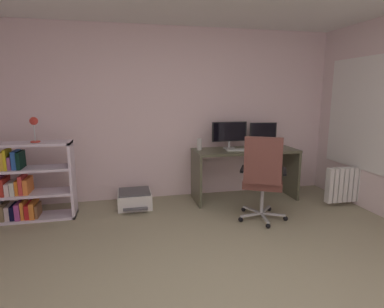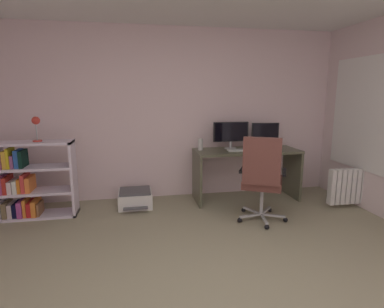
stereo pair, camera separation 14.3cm
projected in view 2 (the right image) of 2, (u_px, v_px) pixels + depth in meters
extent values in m
cube|color=silver|center=(174.00, 114.00, 4.69)|extent=(4.98, 0.10, 2.53)
cube|color=white|center=(368.00, 114.00, 4.15)|extent=(0.01, 1.29, 1.45)
cube|color=white|center=(367.00, 114.00, 4.15)|extent=(0.02, 1.37, 1.53)
cube|color=#52523E|center=(247.00, 151.00, 4.57)|extent=(1.53, 0.59, 0.04)
cube|color=#52523E|center=(197.00, 178.00, 4.51)|extent=(0.04, 0.56, 0.72)
cube|color=#52523E|center=(292.00, 173.00, 4.78)|extent=(0.04, 0.56, 0.72)
cylinder|color=#B2B5B7|center=(230.00, 148.00, 4.66)|extent=(0.18, 0.18, 0.01)
cylinder|color=#B2B5B7|center=(231.00, 144.00, 4.65)|extent=(0.03, 0.03, 0.11)
cube|color=black|center=(231.00, 132.00, 4.61)|extent=(0.53, 0.04, 0.29)
cube|color=black|center=(231.00, 132.00, 4.59)|extent=(0.50, 0.01, 0.27)
cylinder|color=#B2B5B7|center=(264.00, 147.00, 4.76)|extent=(0.18, 0.18, 0.01)
cylinder|color=#B2B5B7|center=(265.00, 143.00, 4.74)|extent=(0.03, 0.03, 0.13)
cube|color=black|center=(265.00, 131.00, 4.71)|extent=(0.42, 0.07, 0.25)
cube|color=black|center=(266.00, 131.00, 4.69)|extent=(0.39, 0.04, 0.23)
cube|color=silver|center=(239.00, 150.00, 4.47)|extent=(0.35, 0.15, 0.02)
cube|color=black|center=(256.00, 149.00, 4.54)|extent=(0.07, 0.10, 0.03)
cylinder|color=silver|center=(200.00, 144.00, 4.51)|extent=(0.07, 0.07, 0.17)
cube|color=#B7BABC|center=(273.00, 215.00, 3.89)|extent=(0.28, 0.17, 0.02)
sphere|color=black|center=(285.00, 220.00, 3.85)|extent=(0.06, 0.06, 0.06)
cube|color=#B7BABC|center=(265.00, 211.00, 4.05)|extent=(0.24, 0.23, 0.02)
sphere|color=black|center=(270.00, 210.00, 4.18)|extent=(0.06, 0.06, 0.06)
cube|color=#B7BABC|center=(252.00, 211.00, 4.05)|extent=(0.16, 0.28, 0.02)
sphere|color=black|center=(244.00, 210.00, 4.17)|extent=(0.06, 0.06, 0.06)
cube|color=#B7BABC|center=(251.00, 216.00, 3.88)|extent=(0.30, 0.08, 0.02)
sphere|color=black|center=(240.00, 220.00, 3.84)|extent=(0.06, 0.06, 0.06)
cube|color=#B7BABC|center=(264.00, 219.00, 3.78)|extent=(0.08, 0.30, 0.02)
sphere|color=black|center=(267.00, 227.00, 3.64)|extent=(0.06, 0.06, 0.06)
cylinder|color=#B7BABC|center=(262.00, 200.00, 3.89)|extent=(0.04, 0.04, 0.37)
cube|color=brown|center=(262.00, 182.00, 3.85)|extent=(0.64, 0.65, 0.10)
cube|color=brown|center=(262.00, 161.00, 3.53)|extent=(0.41, 0.26, 0.55)
cube|color=black|center=(242.00, 169.00, 3.89)|extent=(0.19, 0.32, 0.03)
cube|color=black|center=(284.00, 172.00, 3.75)|extent=(0.19, 0.32, 0.03)
cube|color=silver|center=(0.00, 181.00, 3.88)|extent=(0.03, 0.34, 0.98)
cube|color=silver|center=(74.00, 178.00, 4.04)|extent=(0.03, 0.34, 0.98)
cube|color=silver|center=(34.00, 143.00, 3.87)|extent=(0.91, 0.34, 0.03)
cube|color=silver|center=(41.00, 215.00, 4.06)|extent=(0.91, 0.34, 0.03)
cube|color=silver|center=(39.00, 191.00, 3.99)|extent=(0.85, 0.34, 0.03)
cube|color=silver|center=(37.00, 167.00, 3.93)|extent=(0.85, 0.34, 0.03)
cube|color=#796445|center=(7.00, 209.00, 3.95)|extent=(0.05, 0.27, 0.20)
cube|color=silver|center=(13.00, 209.00, 3.97)|extent=(0.05, 0.24, 0.17)
cube|color=black|center=(17.00, 209.00, 3.98)|extent=(0.06, 0.25, 0.17)
cube|color=#A03E8A|center=(23.00, 207.00, 3.99)|extent=(0.06, 0.29, 0.20)
cube|color=orange|center=(27.00, 206.00, 4.00)|extent=(0.04, 0.26, 0.22)
cube|color=red|center=(32.00, 207.00, 4.02)|extent=(0.05, 0.28, 0.18)
cube|color=orange|center=(36.00, 206.00, 4.03)|extent=(0.06, 0.30, 0.20)
cube|color=brown|center=(40.00, 208.00, 4.03)|extent=(0.03, 0.25, 0.16)
cube|color=#9E3F75|center=(4.00, 183.00, 3.89)|extent=(0.04, 0.29, 0.23)
cube|color=red|center=(8.00, 184.00, 3.90)|extent=(0.04, 0.29, 0.21)
cube|color=silver|center=(13.00, 186.00, 3.92)|extent=(0.05, 0.29, 0.15)
cube|color=silver|center=(18.00, 185.00, 3.93)|extent=(0.05, 0.28, 0.16)
cube|color=orange|center=(21.00, 184.00, 3.93)|extent=(0.04, 0.25, 0.18)
cube|color=#D33C39|center=(26.00, 182.00, 3.94)|extent=(0.05, 0.27, 0.23)
cube|color=orange|center=(30.00, 183.00, 3.96)|extent=(0.05, 0.29, 0.19)
cube|color=#A0578A|center=(2.00, 161.00, 3.84)|extent=(0.06, 0.28, 0.18)
cube|color=gold|center=(7.00, 159.00, 3.85)|extent=(0.05, 0.25, 0.22)
cube|color=gold|center=(11.00, 158.00, 3.85)|extent=(0.03, 0.24, 0.25)
cube|color=#8E4C85|center=(14.00, 161.00, 3.88)|extent=(0.04, 0.24, 0.16)
cube|color=#2857AB|center=(19.00, 158.00, 3.88)|extent=(0.06, 0.24, 0.22)
cube|color=black|center=(23.00, 158.00, 3.89)|extent=(0.04, 0.27, 0.21)
cylinder|color=red|center=(37.00, 141.00, 3.88)|extent=(0.11, 0.11, 0.02)
cylinder|color=silver|center=(37.00, 132.00, 3.85)|extent=(0.01, 0.01, 0.22)
sphere|color=red|center=(36.00, 121.00, 3.83)|extent=(0.10, 0.10, 0.10)
cube|color=white|center=(135.00, 199.00, 4.39)|extent=(0.46, 0.44, 0.21)
cube|color=#4C4C51|center=(135.00, 191.00, 4.37)|extent=(0.42, 0.40, 0.02)
cube|color=#4C4C51|center=(136.00, 208.00, 4.15)|extent=(0.32, 0.10, 0.01)
cube|color=white|center=(332.00, 187.00, 4.26)|extent=(0.06, 0.10, 0.49)
cube|color=white|center=(337.00, 187.00, 4.28)|extent=(0.06, 0.10, 0.49)
cube|color=white|center=(342.00, 187.00, 4.29)|extent=(0.06, 0.10, 0.49)
cube|color=white|center=(347.00, 186.00, 4.30)|extent=(0.06, 0.10, 0.49)
cube|color=white|center=(352.00, 186.00, 4.32)|extent=(0.06, 0.10, 0.49)
cube|color=white|center=(357.00, 186.00, 4.33)|extent=(0.06, 0.10, 0.49)
cube|color=white|center=(362.00, 185.00, 4.35)|extent=(0.06, 0.10, 0.49)
cube|color=white|center=(366.00, 185.00, 4.36)|extent=(0.06, 0.10, 0.49)
cube|color=white|center=(371.00, 185.00, 4.37)|extent=(0.06, 0.10, 0.49)
cube|color=white|center=(376.00, 184.00, 4.39)|extent=(0.06, 0.10, 0.49)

